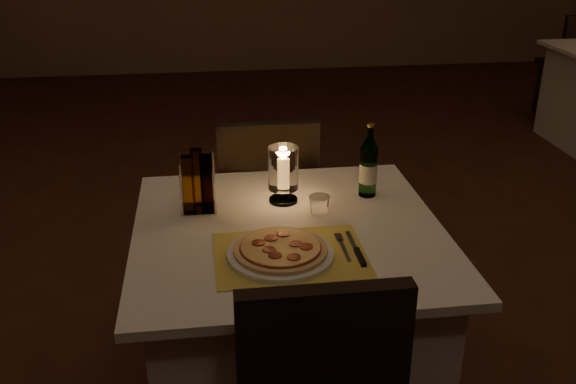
{
  "coord_description": "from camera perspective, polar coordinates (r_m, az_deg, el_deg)",
  "views": [
    {
      "loc": [
        -0.33,
        -2.19,
        1.69
      ],
      "look_at": [
        -0.08,
        -0.33,
        0.86
      ],
      "focal_mm": 40.0,
      "sensor_mm": 36.0,
      "label": 1
    }
  ],
  "objects": [
    {
      "name": "floor",
      "position": [
        2.79,
        0.64,
        -13.59
      ],
      "size": [
        8.0,
        10.0,
        0.02
      ],
      "primitive_type": "cube",
      "color": "#442116",
      "rests_on": "ground"
    },
    {
      "name": "knife",
      "position": [
        1.93,
        6.26,
        -5.44
      ],
      "size": [
        0.02,
        0.22,
        0.01
      ],
      "color": "black",
      "rests_on": "placemat"
    },
    {
      "name": "hurricane_candle",
      "position": [
        2.22,
        -0.43,
        1.96
      ],
      "size": [
        0.11,
        0.11,
        0.2
      ],
      "color": "white",
      "rests_on": "main_table"
    },
    {
      "name": "water_bottle",
      "position": [
        2.29,
        7.17,
        2.21
      ],
      "size": [
        0.06,
        0.06,
        0.27
      ],
      "color": "#5D9550",
      "rests_on": "main_table"
    },
    {
      "name": "cruet_caddy",
      "position": [
        2.18,
        -8.03,
        0.71
      ],
      "size": [
        0.12,
        0.12,
        0.21
      ],
      "color": "white",
      "rests_on": "main_table"
    },
    {
      "name": "tumbler",
      "position": [
        2.15,
        2.8,
        -1.25
      ],
      "size": [
        0.07,
        0.07,
        0.07
      ],
      "primitive_type": null,
      "color": "white",
      "rests_on": "main_table"
    },
    {
      "name": "fork",
      "position": [
        1.97,
        4.85,
        -4.74
      ],
      "size": [
        0.02,
        0.18,
        0.0
      ],
      "color": "silver",
      "rests_on": "placemat"
    },
    {
      "name": "placemat",
      "position": [
        1.92,
        0.22,
        -5.66
      ],
      "size": [
        0.45,
        0.34,
        0.0
      ],
      "primitive_type": "cube",
      "color": "gold",
      "rests_on": "main_table"
    },
    {
      "name": "chair_far",
      "position": [
        2.8,
        -1.93,
        -0.08
      ],
      "size": [
        0.42,
        0.42,
        0.9
      ],
      "color": "black",
      "rests_on": "ground"
    },
    {
      "name": "pizza",
      "position": [
        1.9,
        -0.67,
        -5.07
      ],
      "size": [
        0.28,
        0.28,
        0.02
      ],
      "color": "#D8B77F",
      "rests_on": "plate"
    },
    {
      "name": "main_table",
      "position": [
        2.27,
        0.07,
        -11.48
      ],
      "size": [
        1.0,
        1.0,
        0.74
      ],
      "color": "silver",
      "rests_on": "ground"
    },
    {
      "name": "plate",
      "position": [
        1.91,
        -0.67,
        -5.49
      ],
      "size": [
        0.32,
        0.32,
        0.01
      ],
      "primitive_type": "cylinder",
      "color": "white",
      "rests_on": "placemat"
    }
  ]
}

